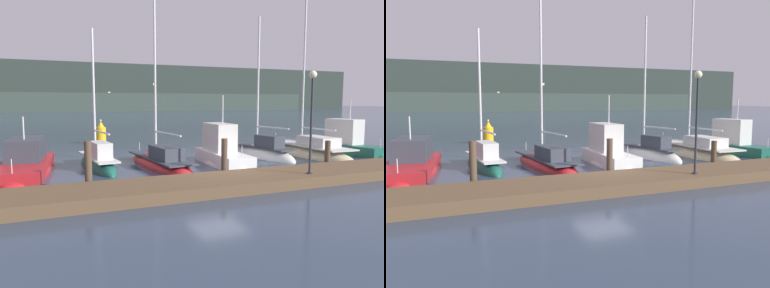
# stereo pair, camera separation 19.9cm
# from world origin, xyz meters

# --- Properties ---
(ground_plane) EXTENTS (400.00, 400.00, 0.00)m
(ground_plane) POSITION_xyz_m (0.00, 0.00, 0.00)
(ground_plane) COLOR #2D3D51
(dock) EXTENTS (32.94, 2.80, 0.45)m
(dock) POSITION_xyz_m (0.00, -2.23, 0.23)
(dock) COLOR brown
(dock) RESTS_ON ground
(mooring_pile_1) EXTENTS (0.28, 0.28, 1.99)m
(mooring_pile_1) POSITION_xyz_m (-5.97, -0.58, 0.99)
(mooring_pile_1) COLOR #4C3D2D
(mooring_pile_1) RESTS_ON ground
(mooring_pile_2) EXTENTS (0.28, 0.28, 1.85)m
(mooring_pile_2) POSITION_xyz_m (0.00, -0.58, 0.92)
(mooring_pile_2) COLOR #4C3D2D
(mooring_pile_2) RESTS_ON ground
(mooring_pile_3) EXTENTS (0.28, 0.28, 1.50)m
(mooring_pile_3) POSITION_xyz_m (5.97, -0.58, 0.75)
(mooring_pile_3) COLOR #4C3D2D
(mooring_pile_3) RESTS_ON ground
(motorboat_berth_2) EXTENTS (3.30, 7.67, 3.28)m
(motorboat_berth_2) POSITION_xyz_m (-8.34, 4.60, 0.27)
(motorboat_berth_2) COLOR red
(motorboat_berth_2) RESTS_ON ground
(sailboat_berth_3) EXTENTS (1.76, 5.83, 7.99)m
(sailboat_berth_3) POSITION_xyz_m (-4.83, 4.42, 0.15)
(sailboat_berth_3) COLOR #195647
(sailboat_berth_3) RESTS_ON ground
(sailboat_berth_4) EXTENTS (2.40, 7.39, 10.38)m
(sailboat_berth_4) POSITION_xyz_m (-1.61, 3.75, 0.13)
(sailboat_berth_4) COLOR red
(sailboat_berth_4) RESTS_ON ground
(motorboat_berth_5) EXTENTS (2.00, 5.47, 4.41)m
(motorboat_berth_5) POSITION_xyz_m (1.70, 2.89, 0.42)
(motorboat_berth_5) COLOR white
(motorboat_berth_5) RESTS_ON ground
(sailboat_berth_6) EXTENTS (2.31, 5.73, 9.46)m
(sailboat_berth_6) POSITION_xyz_m (5.29, 4.35, 0.15)
(sailboat_berth_6) COLOR white
(sailboat_berth_6) RESTS_ON ground
(sailboat_berth_7) EXTENTS (2.63, 8.21, 11.96)m
(sailboat_berth_7) POSITION_xyz_m (8.59, 3.97, 0.13)
(sailboat_berth_7) COLOR beige
(sailboat_berth_7) RESTS_ON ground
(motorboat_berth_8) EXTENTS (2.34, 5.38, 4.28)m
(motorboat_berth_8) POSITION_xyz_m (11.66, 3.60, 0.40)
(motorboat_berth_8) COLOR #195647
(motorboat_berth_8) RESTS_ON ground
(channel_buoy) EXTENTS (1.20, 1.20, 2.02)m
(channel_buoy) POSITION_xyz_m (-2.86, 15.49, 0.76)
(channel_buoy) COLOR gold
(channel_buoy) RESTS_ON ground
(dock_lamppost) EXTENTS (0.32, 0.32, 4.31)m
(dock_lamppost) POSITION_xyz_m (2.85, -2.93, 3.31)
(dock_lamppost) COLOR #2D2D33
(dock_lamppost) RESTS_ON dock
(hillside_backdrop) EXTENTS (240.00, 23.00, 16.31)m
(hillside_backdrop) POSITION_xyz_m (2.22, 120.55, 7.53)
(hillside_backdrop) COLOR #28332D
(hillside_backdrop) RESTS_ON ground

